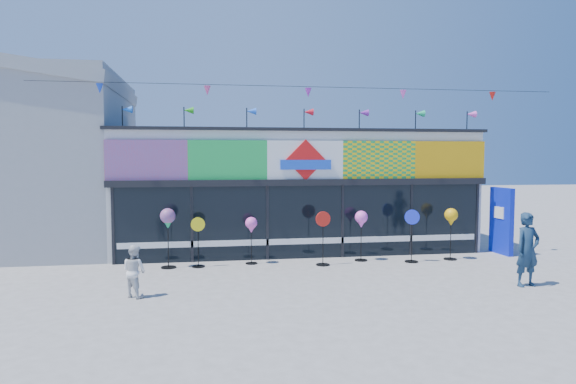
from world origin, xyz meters
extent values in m
plane|color=gray|center=(0.00, 0.00, 0.00)|extent=(80.00, 80.00, 0.00)
cube|color=white|center=(0.00, 6.00, 2.00)|extent=(12.00, 5.00, 4.00)
cube|color=black|center=(0.00, 3.44, 1.15)|extent=(11.60, 0.12, 2.30)
cube|color=black|center=(0.00, 3.40, 2.40)|extent=(12.00, 0.30, 0.20)
cube|color=white|center=(0.00, 3.41, 0.55)|extent=(11.40, 0.10, 0.18)
cube|color=black|center=(0.00, 6.00, 4.05)|extent=(12.20, 5.20, 0.10)
cube|color=black|center=(-5.80, 3.43, 1.15)|extent=(0.08, 0.14, 2.30)
cube|color=black|center=(-3.50, 3.43, 1.15)|extent=(0.08, 0.14, 2.30)
cube|color=black|center=(-1.20, 3.43, 1.15)|extent=(0.08, 0.14, 2.30)
cube|color=black|center=(1.20, 3.43, 1.15)|extent=(0.08, 0.14, 2.30)
cube|color=black|center=(3.50, 3.43, 1.15)|extent=(0.08, 0.14, 2.30)
cube|color=black|center=(5.80, 3.43, 1.15)|extent=(0.08, 0.14, 2.30)
cube|color=red|center=(-4.80, 3.42, 3.10)|extent=(2.40, 0.08, 1.20)
cube|color=green|center=(-2.40, 3.42, 3.10)|extent=(2.40, 0.08, 1.20)
cube|color=white|center=(0.00, 3.42, 3.10)|extent=(2.40, 0.08, 1.20)
cube|color=yellow|center=(2.40, 3.42, 3.10)|extent=(2.40, 0.08, 1.20)
cube|color=#E89F0C|center=(4.80, 3.42, 3.10)|extent=(2.40, 0.08, 1.20)
cube|color=red|center=(0.00, 3.36, 3.10)|extent=(1.27, 0.06, 1.27)
cube|color=blue|center=(0.00, 3.34, 2.95)|extent=(1.60, 0.05, 0.30)
cube|color=#FAAA15|center=(-3.92, 3.48, 0.94)|extent=(0.78, 0.03, 0.78)
cube|color=#D848B4|center=(-2.35, 3.48, 1.26)|extent=(0.92, 0.03, 0.92)
cube|color=#FB5372|center=(-0.78, 3.48, 1.58)|extent=(0.78, 0.03, 0.78)
cube|color=#2717C7|center=(0.78, 3.48, 1.02)|extent=(0.92, 0.03, 0.92)
cube|color=#F551A1|center=(2.35, 3.48, 1.33)|extent=(0.78, 0.03, 0.78)
cube|color=green|center=(3.92, 3.48, 1.60)|extent=(0.92, 0.03, 0.92)
cylinder|color=black|center=(-5.50, 3.65, 4.35)|extent=(0.03, 0.03, 0.70)
cone|color=blue|center=(-5.36, 3.65, 4.60)|extent=(0.30, 0.22, 0.22)
cylinder|color=black|center=(-3.70, 3.65, 4.35)|extent=(0.03, 0.03, 0.70)
cone|color=#1D9617|center=(-3.56, 3.65, 4.60)|extent=(0.30, 0.22, 0.22)
cylinder|color=black|center=(-1.80, 3.65, 4.35)|extent=(0.03, 0.03, 0.70)
cone|color=blue|center=(-1.66, 3.65, 4.60)|extent=(0.30, 0.22, 0.22)
cylinder|color=black|center=(0.00, 3.65, 4.35)|extent=(0.03, 0.03, 0.70)
cone|color=red|center=(0.14, 3.65, 4.60)|extent=(0.30, 0.22, 0.22)
cylinder|color=black|center=(1.80, 3.65, 4.35)|extent=(0.03, 0.03, 0.70)
cone|color=purple|center=(1.94, 3.65, 4.60)|extent=(0.30, 0.22, 0.22)
cylinder|color=black|center=(3.70, 3.65, 4.35)|extent=(0.03, 0.03, 0.70)
cone|color=#19A867|center=(3.84, 3.65, 4.60)|extent=(0.30, 0.22, 0.22)
cylinder|color=black|center=(5.50, 3.65, 4.35)|extent=(0.03, 0.03, 0.70)
cone|color=#F451CE|center=(5.64, 3.65, 4.60)|extent=(0.30, 0.22, 0.22)
cylinder|color=black|center=(0.00, 3.00, 5.30)|extent=(16.00, 0.01, 0.01)
cone|color=blue|center=(-6.00, 3.00, 5.12)|extent=(0.20, 0.20, 0.28)
cone|color=#D04588|center=(-3.00, 3.00, 5.12)|extent=(0.20, 0.20, 0.28)
cone|color=purple|center=(0.00, 3.00, 5.12)|extent=(0.20, 0.20, 0.28)
cone|color=#ED4FC9|center=(3.00, 3.00, 5.12)|extent=(0.20, 0.20, 0.28)
cone|color=red|center=(6.00, 3.00, 5.12)|extent=(0.20, 0.20, 0.28)
cube|color=#929497|center=(-10.00, 7.00, 3.00)|extent=(8.00, 7.00, 6.00)
cube|color=#929497|center=(-10.00, 7.00, 6.10)|extent=(8.18, 7.20, 1.54)
cube|color=#0D20C4|center=(6.52, 3.13, 1.09)|extent=(0.22, 1.10, 2.18)
cube|color=white|center=(6.43, 3.13, 1.37)|extent=(0.07, 0.49, 0.38)
cylinder|color=black|center=(-4.16, 2.67, 0.02)|extent=(0.44, 0.44, 0.03)
cylinder|color=black|center=(-4.16, 2.67, 0.74)|extent=(0.03, 0.03, 1.42)
sphere|color=#18A25C|center=(-4.16, 2.67, 1.51)|extent=(0.44, 0.44, 0.44)
cone|color=#18A25C|center=(-4.16, 2.67, 1.24)|extent=(0.22, 0.22, 0.20)
cylinder|color=black|center=(-3.31, 2.64, 0.01)|extent=(0.37, 0.37, 0.03)
cylinder|color=black|center=(-3.31, 2.64, 0.63)|extent=(0.02, 0.02, 1.20)
cylinder|color=yellow|center=(-3.31, 2.64, 1.25)|extent=(0.41, 0.05, 0.41)
cylinder|color=black|center=(-1.75, 2.85, 0.01)|extent=(0.36, 0.36, 0.03)
cylinder|color=black|center=(-1.75, 2.85, 0.61)|extent=(0.02, 0.02, 1.16)
sphere|color=#EF4FC3|center=(-1.75, 2.85, 1.23)|extent=(0.36, 0.36, 0.36)
cone|color=#EF4FC3|center=(-1.75, 2.85, 1.01)|extent=(0.18, 0.18, 0.16)
cylinder|color=black|center=(0.32, 2.31, 0.02)|extent=(0.41, 0.41, 0.03)
cylinder|color=black|center=(0.32, 2.31, 0.69)|extent=(0.02, 0.02, 1.32)
cylinder|color=red|center=(0.32, 2.31, 1.37)|extent=(0.45, 0.09, 0.45)
cylinder|color=black|center=(1.63, 2.77, 0.01)|extent=(0.39, 0.39, 0.03)
cylinder|color=black|center=(1.63, 2.77, 0.67)|extent=(0.02, 0.02, 1.27)
sphere|color=#F852DF|center=(1.63, 2.77, 1.35)|extent=(0.39, 0.39, 0.39)
cone|color=#F852DF|center=(1.63, 2.77, 1.11)|extent=(0.20, 0.20, 0.18)
cylinder|color=black|center=(3.08, 2.32, 0.02)|extent=(0.41, 0.41, 0.03)
cylinder|color=black|center=(3.08, 2.32, 0.69)|extent=(0.02, 0.02, 1.33)
cylinder|color=#192BDA|center=(3.08, 2.32, 1.38)|extent=(0.43, 0.22, 0.45)
cylinder|color=black|center=(4.43, 2.50, 0.02)|extent=(0.41, 0.41, 0.03)
cylinder|color=black|center=(4.43, 2.50, 0.69)|extent=(0.02, 0.02, 1.32)
sphere|color=#ECA90C|center=(4.43, 2.50, 1.40)|extent=(0.41, 0.41, 0.41)
cone|color=#ECA90C|center=(4.43, 2.50, 1.15)|extent=(0.20, 0.20, 0.18)
imported|color=#172E48|center=(4.75, -0.87, 0.92)|extent=(0.73, 0.54, 1.83)
imported|color=silver|center=(-4.71, -0.33, 0.60)|extent=(0.67, 0.63, 1.20)
camera|label=1|loc=(-3.08, -12.28, 3.21)|focal=32.00mm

